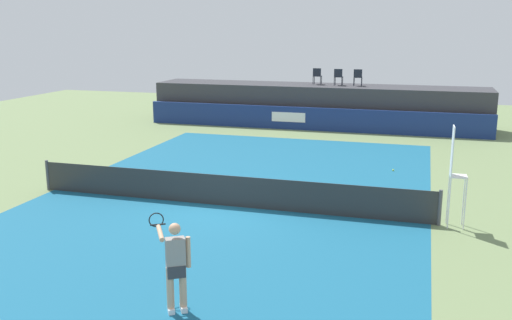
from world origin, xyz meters
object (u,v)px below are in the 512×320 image
object	(u,v)px
spectator_chair_far_left	(317,75)
net_post_near	(48,175)
tennis_player	(175,264)
net_post_far	(440,208)
spectator_chair_center	(358,77)
tennis_ball	(393,170)
spectator_chair_left	(338,76)
umpire_chair	(455,170)

from	to	relation	value
spectator_chair_far_left	net_post_near	size ratio (longest dim) A/B	0.89
tennis_player	net_post_near	bearing A→B (deg)	139.34
net_post_near	tennis_player	bearing A→B (deg)	-40.66
spectator_chair_far_left	net_post_far	bearing A→B (deg)	-67.89
net_post_far	spectator_chair_center	bearing A→B (deg)	104.88
tennis_player	tennis_ball	world-z (taller)	tennis_player
spectator_chair_left	tennis_ball	world-z (taller)	spectator_chair_left
net_post_near	net_post_far	world-z (taller)	same
spectator_chair_far_left	net_post_far	world-z (taller)	spectator_chair_far_left
tennis_player	tennis_ball	distance (m)	12.76
spectator_chair_left	net_post_near	size ratio (longest dim) A/B	0.89
spectator_chair_left	tennis_player	xyz separation A→B (m)	(0.24, -21.77, -1.73)
spectator_chair_left	umpire_chair	world-z (taller)	spectator_chair_left
spectator_chair_center	net_post_near	bearing A→B (deg)	-118.53
spectator_chair_center	umpire_chair	world-z (taller)	spectator_chair_center
net_post_near	tennis_ball	world-z (taller)	net_post_near
net_post_near	tennis_ball	size ratio (longest dim) A/B	14.71
spectator_chair_center	umpire_chair	xyz separation A→B (m)	(4.37, -15.33, -1.11)
net_post_far	umpire_chair	bearing A→B (deg)	-1.05
spectator_chair_left	spectator_chair_far_left	bearing A→B (deg)	171.04
net_post_far	tennis_player	world-z (taller)	tennis_player
spectator_chair_left	umpire_chair	xyz separation A→B (m)	(5.41, -15.31, -1.11)
net_post_near	net_post_far	bearing A→B (deg)	0.00
net_post_near	tennis_ball	xyz separation A→B (m)	(10.85, 5.81, -0.46)
umpire_chair	tennis_ball	bearing A→B (deg)	107.62
tennis_ball	spectator_chair_center	bearing A→B (deg)	104.86
umpire_chair	spectator_chair_left	bearing A→B (deg)	109.46
spectator_chair_left	tennis_ball	xyz separation A→B (m)	(3.56, -9.49, -2.66)
spectator_chair_far_left	spectator_chair_center	distance (m)	2.23
tennis_player	tennis_ball	size ratio (longest dim) A/B	26.03
spectator_chair_left	spectator_chair_center	size ratio (longest dim) A/B	1.00
spectator_chair_left	net_post_near	bearing A→B (deg)	-115.48
net_post_far	tennis_ball	bearing A→B (deg)	104.91
spectator_chair_center	net_post_far	distance (m)	16.00
spectator_chair_left	spectator_chair_center	distance (m)	1.04
spectator_chair_far_left	net_post_far	xyz separation A→B (m)	(6.29, -15.49, -2.19)
spectator_chair_center	net_post_far	xyz separation A→B (m)	(4.07, -15.32, -2.19)
net_post_far	net_post_near	bearing A→B (deg)	180.00
spectator_chair_center	spectator_chair_far_left	bearing A→B (deg)	175.74
spectator_chair_far_left	net_post_far	size ratio (longest dim) A/B	0.89
spectator_chair_center	net_post_near	size ratio (longest dim) A/B	0.89
umpire_chair	net_post_far	size ratio (longest dim) A/B	2.76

